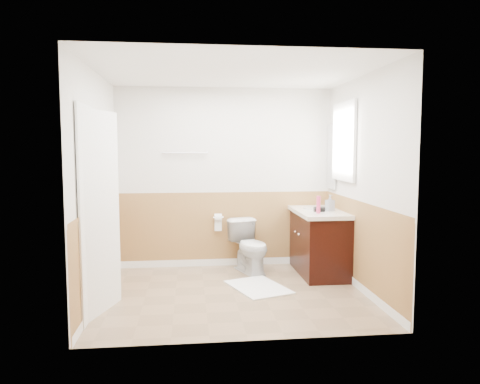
{
  "coord_description": "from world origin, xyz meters",
  "views": [
    {
      "loc": [
        -0.49,
        -5.09,
        1.66
      ],
      "look_at": [
        0.1,
        0.25,
        1.15
      ],
      "focal_mm": 34.21,
      "sensor_mm": 36.0,
      "label": 1
    }
  ],
  "objects": [
    {
      "name": "mirror_panel",
      "position": [
        1.48,
        1.1,
        1.55
      ],
      "size": [
        0.02,
        0.35,
        0.9
      ],
      "primitive_type": "cube",
      "color": "silver",
      "rests_on": "wall_right"
    },
    {
      "name": "tp_holder_bar",
      "position": [
        -0.1,
        1.23,
        0.7
      ],
      "size": [
        0.14,
        0.02,
        0.02
      ],
      "primitive_type": "cylinder",
      "rotation": [
        0.0,
        1.57,
        0.0
      ],
      "color": "silver",
      "rests_on": "wall_back"
    },
    {
      "name": "lotion_bottle",
      "position": [
        1.11,
        0.45,
        0.96
      ],
      "size": [
        0.05,
        0.05,
        0.22
      ],
      "primitive_type": "cylinder",
      "color": "#CA3465",
      "rests_on": "countertop"
    },
    {
      "name": "tp_sheet",
      "position": [
        -0.1,
        1.23,
        0.59
      ],
      "size": [
        0.1,
        0.01,
        0.16
      ],
      "primitive_type": "cube",
      "color": "white",
      "rests_on": "tp_roll"
    },
    {
      "name": "hair_dryer_body",
      "position": [
        1.16,
        0.58,
        0.89
      ],
      "size": [
        0.14,
        0.07,
        0.07
      ],
      "primitive_type": "cylinder",
      "rotation": [
        0.0,
        1.57,
        0.0
      ],
      "color": "black",
      "rests_on": "countertop"
    },
    {
      "name": "countertop",
      "position": [
        1.2,
        0.74,
        0.83
      ],
      "size": [
        0.6,
        1.15,
        0.05
      ],
      "primitive_type": "cube",
      "color": "silver",
      "rests_on": "vanity_cabinet"
    },
    {
      "name": "bath_mat",
      "position": [
        0.31,
        0.18,
        0.01
      ],
      "size": [
        0.79,
        0.94,
        0.02
      ],
      "primitive_type": "cube",
      "rotation": [
        0.0,
        0.0,
        0.35
      ],
      "color": "white",
      "rests_on": "floor"
    },
    {
      "name": "window_glass",
      "position": [
        1.49,
        0.59,
        1.75
      ],
      "size": [
        0.01,
        0.7,
        0.9
      ],
      "primitive_type": "cube",
      "color": "white",
      "rests_on": "wall_right"
    },
    {
      "name": "wainscot_back",
      "position": [
        0.0,
        1.29,
        0.5
      ],
      "size": [
        3.0,
        0.0,
        3.0
      ],
      "primitive_type": "plane",
      "rotation": [
        1.57,
        0.0,
        0.0
      ],
      "color": "#A37441",
      "rests_on": "floor"
    },
    {
      "name": "wall_front",
      "position": [
        0.0,
        -1.3,
        1.25
      ],
      "size": [
        3.0,
        0.0,
        3.0
      ],
      "primitive_type": "plane",
      "rotation": [
        -1.57,
        0.0,
        0.0
      ],
      "color": "silver",
      "rests_on": "floor"
    },
    {
      "name": "vanity_knob_right",
      "position": [
        0.91,
        0.84,
        0.55
      ],
      "size": [
        0.03,
        0.03,
        0.03
      ],
      "primitive_type": "sphere",
      "color": "silver",
      "rests_on": "vanity_cabinet"
    },
    {
      "name": "wall_right",
      "position": [
        1.5,
        0.0,
        1.25
      ],
      "size": [
        0.0,
        3.0,
        3.0
      ],
      "primitive_type": "plane",
      "rotation": [
        1.57,
        0.0,
        -1.57
      ],
      "color": "silver",
      "rests_on": "floor"
    },
    {
      "name": "tp_roll",
      "position": [
        -0.1,
        1.23,
        0.7
      ],
      "size": [
        0.1,
        0.11,
        0.11
      ],
      "primitive_type": "cylinder",
      "rotation": [
        0.0,
        1.57,
        0.0
      ],
      "color": "white",
      "rests_on": "tp_holder_bar"
    },
    {
      "name": "wainscot_front",
      "position": [
        0.0,
        -1.29,
        0.5
      ],
      "size": [
        3.0,
        0.0,
        3.0
      ],
      "primitive_type": "plane",
      "rotation": [
        -1.57,
        0.0,
        0.0
      ],
      "color": "#A37441",
      "rests_on": "floor"
    },
    {
      "name": "door_knob",
      "position": [
        -1.34,
        -0.12,
        0.95
      ],
      "size": [
        0.06,
        0.06,
        0.06
      ],
      "primitive_type": "sphere",
      "color": "silver",
      "rests_on": "door"
    },
    {
      "name": "wainscot_right",
      "position": [
        1.49,
        0.0,
        0.5
      ],
      "size": [
        0.0,
        2.6,
        2.6
      ],
      "primitive_type": "plane",
      "rotation": [
        1.57,
        0.0,
        -1.57
      ],
      "color": "#A37441",
      "rests_on": "floor"
    },
    {
      "name": "floor",
      "position": [
        0.0,
        0.0,
        0.0
      ],
      "size": [
        3.0,
        3.0,
        0.0
      ],
      "primitive_type": "plane",
      "color": "#8C7051",
      "rests_on": "ground"
    },
    {
      "name": "toilet",
      "position": [
        0.31,
        0.91,
        0.35
      ],
      "size": [
        0.6,
        0.78,
        0.7
      ],
      "primitive_type": "imported",
      "rotation": [
        0.0,
        0.0,
        0.35
      ],
      "color": "silver",
      "rests_on": "floor"
    },
    {
      "name": "hair_dryer_handle",
      "position": [
        1.13,
        0.61,
        0.86
      ],
      "size": [
        0.03,
        0.03,
        0.07
      ],
      "primitive_type": "cylinder",
      "color": "black",
      "rests_on": "countertop"
    },
    {
      "name": "wall_back",
      "position": [
        0.0,
        1.3,
        1.25
      ],
      "size": [
        3.0,
        0.0,
        3.0
      ],
      "primitive_type": "plane",
      "rotation": [
        1.57,
        0.0,
        0.0
      ],
      "color": "silver",
      "rests_on": "floor"
    },
    {
      "name": "window_frame",
      "position": [
        1.47,
        0.59,
        1.75
      ],
      "size": [
        0.04,
        0.8,
        1.0
      ],
      "primitive_type": "cube",
      "color": "white",
      "rests_on": "wall_right"
    },
    {
      "name": "vanity_knob_left",
      "position": [
        0.91,
        0.64,
        0.55
      ],
      "size": [
        0.03,
        0.03,
        0.03
      ],
      "primitive_type": "sphere",
      "color": "white",
      "rests_on": "vanity_cabinet"
    },
    {
      "name": "vanity_cabinet",
      "position": [
        1.21,
        0.74,
        0.4
      ],
      "size": [
        0.55,
        1.1,
        0.8
      ],
      "primitive_type": "cube",
      "color": "black",
      "rests_on": "floor"
    },
    {
      "name": "wainscot_left",
      "position": [
        -1.49,
        0.0,
        0.5
      ],
      "size": [
        0.0,
        2.6,
        2.6
      ],
      "primitive_type": "plane",
      "rotation": [
        1.57,
        0.0,
        1.57
      ],
      "color": "#A37441",
      "rests_on": "floor"
    },
    {
      "name": "sink_basin",
      "position": [
        1.21,
        0.89,
        0.86
      ],
      "size": [
        0.36,
        0.36,
        0.02
      ],
      "primitive_type": "cylinder",
      "color": "silver",
      "rests_on": "countertop"
    },
    {
      "name": "door",
      "position": [
        -1.4,
        -0.45,
        1.02
      ],
      "size": [
        0.29,
        0.78,
        2.04
      ],
      "primitive_type": "cube",
      "rotation": [
        0.0,
        0.0,
        -0.31
      ],
      "color": "white",
      "rests_on": "wall_left"
    },
    {
      "name": "wall_left",
      "position": [
        -1.5,
        0.0,
        1.25
      ],
      "size": [
        0.0,
        3.0,
        3.0
      ],
      "primitive_type": "plane",
      "rotation": [
        1.57,
        0.0,
        1.57
      ],
      "color": "silver",
      "rests_on": "floor"
    },
    {
      "name": "towel_bar",
      "position": [
        -0.55,
        1.25,
        1.6
      ],
      "size": [
        0.62,
        0.02,
        0.02
      ],
      "primitive_type": "cylinder",
      "rotation": [
        0.0,
        1.57,
        0.0
      ],
      "color": "silver",
      "rests_on": "wall_back"
    },
    {
      "name": "soap_dispenser",
      "position": [
        1.33,
        0.68,
        0.95
      ],
      "size": [
        0.12,
        0.12,
        0.21
      ],
      "primitive_type": "imported",
      "rotation": [
        0.0,
        0.0,
        0.32
      ],
      "color": "gray",
      "rests_on": "countertop"
    },
    {
      "name": "ceiling",
      "position": [
        0.0,
        0.0,
        2.5
      ],
      "size": [
        3.0,
        3.0,
        0.0
      ],
      "primitive_type": "plane",
      "rotation": [
        3.14,
        0.0,
        0.0
      ],
      "color": "white",
      "rests_on": "floor"
    },
    {
      "name": "faucet",
      "position": [
        1.39,
        0.89,
        0.92
      ],
      "size": [
        0.02,
        0.02,
        0.14
      ],
      "primitive_type": "cylinder",
      "color": "silver",
      "rests_on": "countertop"
    },
    {
      "name": "door_frame",
      "position": [
        -1.48,
        -0.45,
        1.03
      ],
      "size": [
        0.02,
        0.92,
        2.1
      ],
      "primitive_type": "cube",
      "color": "white",
      "rests_on": "wall_left"
    }
  ]
}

